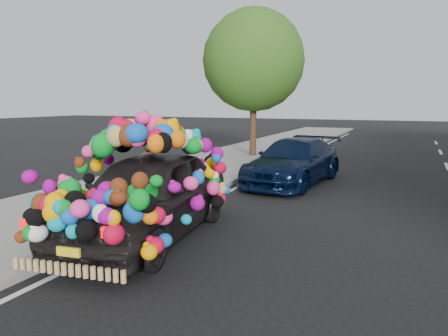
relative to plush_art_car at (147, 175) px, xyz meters
The scene contains 6 objects.
ground 2.57m from the plush_art_car, 39.11° to the left, with size 100.00×100.00×0.00m, color black.
sidewalk 3.08m from the plush_art_car, 149.66° to the left, with size 4.00×60.00×0.12m, color gray.
kerb 1.88m from the plush_art_car, 110.61° to the left, with size 0.15×60.00×0.13m, color gray.
tree_near_sidewalk 11.52m from the plush_art_car, 100.34° to the left, with size 4.20×4.20×6.13m.
plush_art_car is the anchor object (origin of this frame).
navy_sedan 6.07m from the plush_art_car, 79.99° to the left, with size 1.81×4.45×1.29m, color black.
Camera 1 is at (2.41, -7.78, 2.38)m, focal length 35.00 mm.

